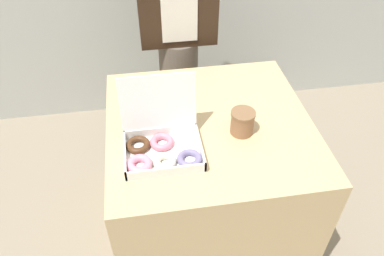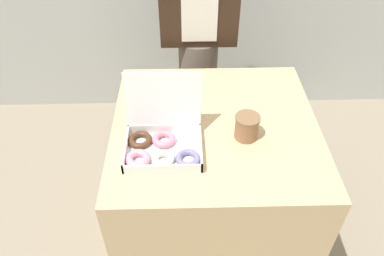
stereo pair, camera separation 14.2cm
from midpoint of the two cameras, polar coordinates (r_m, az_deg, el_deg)
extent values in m
plane|color=gray|center=(2.23, 4.61, -14.44)|extent=(14.00, 14.00, 0.00)
cube|color=tan|center=(1.93, 5.22, -8.07)|extent=(0.91, 0.90, 0.77)
cube|color=white|center=(1.52, -1.68, -3.78)|extent=(0.31, 0.24, 0.01)
cube|color=white|center=(1.51, -7.42, -3.21)|extent=(0.01, 0.24, 0.04)
cube|color=white|center=(1.51, 4.04, -3.03)|extent=(0.01, 0.24, 0.04)
cube|color=white|center=(1.42, -1.68, -6.41)|extent=(0.31, 0.01, 0.04)
cube|color=white|center=(1.58, -1.70, -0.21)|extent=(0.31, 0.01, 0.04)
cube|color=white|center=(1.51, -1.81, 4.28)|extent=(0.31, 0.04, 0.24)
torus|color=pink|center=(1.47, -5.50, -4.86)|extent=(0.14, 0.14, 0.03)
torus|color=#4C2D19|center=(1.55, -5.30, -1.94)|extent=(0.10, 0.10, 0.03)
torus|color=silver|center=(1.47, -1.68, -4.84)|extent=(0.11, 0.11, 0.03)
torus|color=pink|center=(1.54, -1.69, -1.86)|extent=(0.13, 0.13, 0.03)
torus|color=slate|center=(1.47, 2.14, -4.80)|extent=(0.14, 0.14, 0.03)
cylinder|color=#8C6042|center=(1.58, 10.88, -0.12)|extent=(0.10, 0.10, 0.10)
cylinder|color=brown|center=(1.55, 11.13, 1.39)|extent=(0.10, 0.10, 0.01)
cylinder|color=#665B51|center=(2.42, 2.56, 4.91)|extent=(0.23, 0.23, 0.80)
cube|color=silver|center=(2.02, 3.27, 17.24)|extent=(0.19, 0.01, 0.34)
camera|label=1|loc=(0.07, -87.13, 2.55)|focal=35.00mm
camera|label=2|loc=(0.07, 92.87, -2.55)|focal=35.00mm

